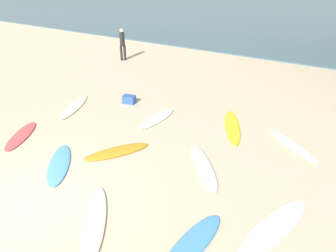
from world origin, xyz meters
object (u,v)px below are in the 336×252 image
(surfboard_5, at_px, (232,127))
(beach_cooler, at_px, (129,99))
(surfboard_8, at_px, (94,221))
(beachgoer_mid, at_px, (122,43))
(surfboard_4, at_px, (117,152))
(surfboard_2, at_px, (193,243))
(surfboard_10, at_px, (59,164))
(surfboard_6, at_px, (203,166))
(surfboard_0, at_px, (74,106))
(surfboard_1, at_px, (157,118))
(surfboard_3, at_px, (291,144))
(surfboard_7, at_px, (21,136))
(surfboard_9, at_px, (273,228))

(surfboard_5, relative_size, beach_cooler, 5.19)
(surfboard_8, height_order, beachgoer_mid, beachgoer_mid)
(surfboard_4, bearing_deg, surfboard_8, 152.19)
(surfboard_2, bearing_deg, beachgoer_mid, 141.42)
(surfboard_10, bearing_deg, surfboard_5, -165.89)
(surfboard_6, bearing_deg, beach_cooler, 110.71)
(surfboard_0, xyz_separation_m, surfboard_1, (3.41, 0.82, 0.00))
(surfboard_2, height_order, beach_cooler, beach_cooler)
(surfboard_5, bearing_deg, surfboard_0, -10.01)
(surfboard_0, bearing_deg, surfboard_1, -9.32)
(surfboard_3, bearing_deg, surfboard_0, -40.68)
(surfboard_0, height_order, surfboard_8, surfboard_8)
(surfboard_2, distance_m, surfboard_8, 2.24)
(surfboard_10, relative_size, beachgoer_mid, 1.15)
(beach_cooler, bearing_deg, surfboard_5, 1.99)
(surfboard_3, relative_size, surfboard_6, 0.97)
(surfboard_3, xyz_separation_m, surfboard_10, (-5.44, -4.55, -0.01))
(surfboard_5, height_order, surfboard_7, surfboard_5)
(surfboard_1, xyz_separation_m, beachgoer_mid, (-5.88, 5.46, 0.99))
(surfboard_10, bearing_deg, surfboard_8, 115.14)
(surfboard_0, height_order, surfboard_9, surfboard_0)
(surfboard_2, xyz_separation_m, surfboard_10, (-4.55, 0.53, -0.01))
(surfboard_1, xyz_separation_m, surfboard_3, (4.65, 0.64, 0.01))
(surfboard_7, distance_m, surfboard_10, 2.41)
(surfboard_6, distance_m, surfboard_9, 2.63)
(surfboard_2, relative_size, beachgoer_mid, 1.09)
(surfboard_6, distance_m, surfboard_8, 3.35)
(surfboard_7, xyz_separation_m, surfboard_8, (4.76, -1.60, 0.01))
(surfboard_4, distance_m, surfboard_9, 4.92)
(surfboard_2, relative_size, surfboard_3, 0.88)
(beach_cooler, bearing_deg, beachgoer_mid, 130.55)
(surfboard_0, height_order, surfboard_5, surfboard_5)
(surfboard_1, distance_m, surfboard_7, 4.65)
(surfboard_2, relative_size, surfboard_8, 0.85)
(surfboard_7, relative_size, surfboard_8, 0.84)
(surfboard_6, distance_m, surfboard_10, 4.11)
(surfboard_6, xyz_separation_m, surfboard_7, (-5.94, -1.54, -0.01))
(surfboard_8, bearing_deg, surfboard_6, -147.61)
(beachgoer_mid, bearing_deg, surfboard_9, -84.72)
(surfboard_8, bearing_deg, surfboard_9, 171.01)
(surfboard_5, bearing_deg, beachgoer_mid, -53.82)
(surfboard_4, height_order, surfboard_8, surfboard_4)
(surfboard_1, distance_m, surfboard_2, 5.82)
(surfboard_7, distance_m, beachgoer_mid, 9.34)
(surfboard_2, height_order, surfboard_6, surfboard_2)
(surfboard_3, xyz_separation_m, surfboard_9, (0.43, -3.80, -0.01))
(beachgoer_mid, bearing_deg, surfboard_4, -99.27)
(surfboard_9, distance_m, surfboard_10, 5.91)
(surfboard_5, xyz_separation_m, beachgoer_mid, (-8.50, 4.66, 0.98))
(surfboard_1, bearing_deg, beachgoer_mid, 140.22)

